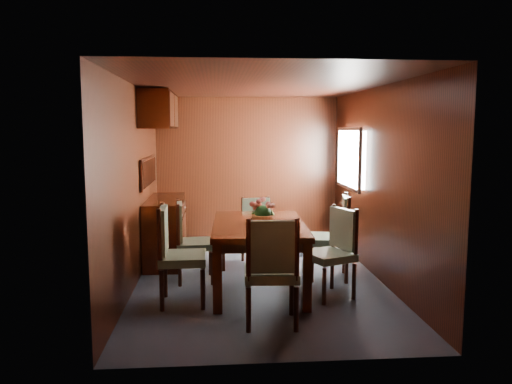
{
  "coord_description": "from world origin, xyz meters",
  "views": [
    {
      "loc": [
        -0.52,
        -6.04,
        1.87
      ],
      "look_at": [
        0.0,
        0.46,
        1.05
      ],
      "focal_mm": 35.0,
      "sensor_mm": 36.0,
      "label": 1
    }
  ],
  "objects": [
    {
      "name": "chair_right_far",
      "position": [
        0.97,
        -0.0,
        0.59
      ],
      "size": [
        0.57,
        0.59,
        1.07
      ],
      "rotation": [
        0.0,
        0.0,
        1.38
      ],
      "color": "black",
      "rests_on": "ground"
    },
    {
      "name": "room_shell",
      "position": [
        -0.1,
        0.33,
        1.63
      ],
      "size": [
        3.06,
        4.52,
        2.41
      ],
      "color": "black",
      "rests_on": "ground"
    },
    {
      "name": "ground",
      "position": [
        0.0,
        0.0,
        0.0
      ],
      "size": [
        4.5,
        4.5,
        0.0
      ],
      "primitive_type": "plane",
      "color": "#373E4B",
      "rests_on": "ground"
    },
    {
      "name": "chair_head",
      "position": [
        -0.01,
        -1.5,
        0.6
      ],
      "size": [
        0.53,
        0.51,
        1.07
      ],
      "rotation": [
        0.0,
        0.0,
        -0.05
      ],
      "color": "black",
      "rests_on": "ground"
    },
    {
      "name": "flower_centerpiece",
      "position": [
        0.02,
        -0.28,
        0.92
      ],
      "size": [
        0.28,
        0.28,
        0.28
      ],
      "color": "#C7783C",
      "rests_on": "dining_table"
    },
    {
      "name": "dining_table",
      "position": [
        -0.03,
        -0.34,
        0.68
      ],
      "size": [
        1.12,
        1.72,
        0.79
      ],
      "rotation": [
        0.0,
        0.0,
        -0.04
      ],
      "color": "black",
      "rests_on": "ground"
    },
    {
      "name": "chair_left_far",
      "position": [
        -0.86,
        0.02,
        0.55
      ],
      "size": [
        0.48,
        0.5,
        1.0
      ],
      "rotation": [
        0.0,
        0.0,
        -1.5
      ],
      "color": "black",
      "rests_on": "ground"
    },
    {
      "name": "chair_left_near",
      "position": [
        -0.97,
        -0.78,
        0.6
      ],
      "size": [
        0.5,
        0.52,
        1.07
      ],
      "rotation": [
        0.0,
        0.0,
        -1.55
      ],
      "color": "black",
      "rests_on": "ground"
    },
    {
      "name": "sideboard",
      "position": [
        -1.25,
        1.0,
        0.45
      ],
      "size": [
        0.48,
        1.4,
        0.9
      ],
      "primitive_type": "cube",
      "color": "black",
      "rests_on": "ground"
    },
    {
      "name": "chair_right_near",
      "position": [
        0.79,
        -0.67,
        0.56
      ],
      "size": [
        0.6,
        0.62,
        1.01
      ],
      "rotation": [
        0.0,
        0.0,
        1.95
      ],
      "color": "black",
      "rests_on": "ground"
    },
    {
      "name": "chair_foot",
      "position": [
        0.05,
        0.82,
        0.51
      ],
      "size": [
        0.49,
        0.48,
        0.92
      ],
      "rotation": [
        0.0,
        0.0,
        3.29
      ],
      "color": "black",
      "rests_on": "ground"
    }
  ]
}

